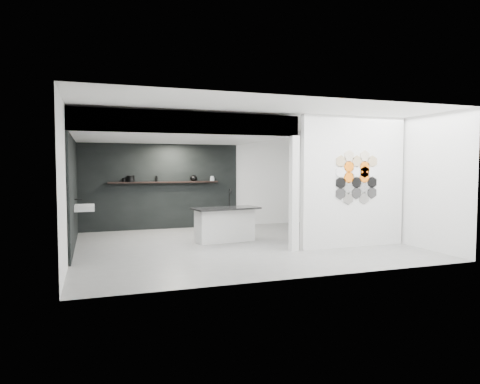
% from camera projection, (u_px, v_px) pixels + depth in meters
% --- Properties ---
extents(floor, '(7.00, 6.00, 0.01)m').
position_uv_depth(floor, '(240.00, 245.00, 9.47)').
color(floor, slate).
extents(partition_panel, '(2.45, 0.15, 2.80)m').
position_uv_depth(partition_panel, '(353.00, 182.00, 9.17)').
color(partition_panel, silver).
rests_on(partition_panel, floor).
extents(bay_clad_back, '(4.40, 0.04, 2.35)m').
position_uv_depth(bay_clad_back, '(160.00, 187.00, 11.78)').
color(bay_clad_back, black).
rests_on(bay_clad_back, floor).
extents(bay_clad_left, '(0.04, 4.00, 2.35)m').
position_uv_depth(bay_clad_left, '(73.00, 192.00, 9.21)').
color(bay_clad_left, black).
rests_on(bay_clad_left, floor).
extents(bulkhead, '(4.40, 4.00, 0.40)m').
position_uv_depth(bulkhead, '(173.00, 131.00, 9.84)').
color(bulkhead, silver).
rests_on(bulkhead, corner_column).
extents(corner_column, '(0.16, 0.16, 2.35)m').
position_uv_depth(corner_column, '(294.00, 194.00, 8.72)').
color(corner_column, silver).
rests_on(corner_column, floor).
extents(fascia_beam, '(4.40, 0.16, 0.40)m').
position_uv_depth(fascia_beam, '(191.00, 123.00, 8.02)').
color(fascia_beam, silver).
rests_on(fascia_beam, corner_column).
extents(wall_basin, '(0.40, 0.60, 0.12)m').
position_uv_depth(wall_basin, '(85.00, 208.00, 9.12)').
color(wall_basin, silver).
rests_on(wall_basin, bay_clad_left).
extents(display_shelf, '(3.00, 0.15, 0.04)m').
position_uv_depth(display_shelf, '(165.00, 182.00, 11.70)').
color(display_shelf, black).
rests_on(display_shelf, bay_clad_back).
extents(kitchen_island, '(1.57, 0.85, 1.21)m').
position_uv_depth(kitchen_island, '(225.00, 224.00, 9.84)').
color(kitchen_island, silver).
rests_on(kitchen_island, floor).
extents(stockpot, '(0.25, 0.25, 0.17)m').
position_uv_depth(stockpot, '(131.00, 179.00, 11.40)').
color(stockpot, black).
rests_on(stockpot, display_shelf).
extents(kettle, '(0.21, 0.21, 0.17)m').
position_uv_depth(kettle, '(194.00, 178.00, 11.96)').
color(kettle, black).
rests_on(kettle, display_shelf).
extents(glass_bowl, '(0.15, 0.15, 0.09)m').
position_uv_depth(glass_bowl, '(212.00, 179.00, 12.14)').
color(glass_bowl, gray).
rests_on(glass_bowl, display_shelf).
extents(glass_vase, '(0.10, 0.10, 0.14)m').
position_uv_depth(glass_vase, '(212.00, 178.00, 12.14)').
color(glass_vase, gray).
rests_on(glass_vase, display_shelf).
extents(bottle_dark, '(0.07, 0.07, 0.16)m').
position_uv_depth(bottle_dark, '(156.00, 179.00, 11.62)').
color(bottle_dark, black).
rests_on(bottle_dark, display_shelf).
extents(utensil_cup, '(0.10, 0.10, 0.11)m').
position_uv_depth(utensil_cup, '(124.00, 180.00, 11.35)').
color(utensil_cup, black).
rests_on(utensil_cup, display_shelf).
extents(hex_tile_cluster, '(1.04, 0.02, 1.16)m').
position_uv_depth(hex_tile_cluster, '(357.00, 177.00, 9.09)').
color(hex_tile_cluster, '#2D2D2D').
rests_on(hex_tile_cluster, partition_panel).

